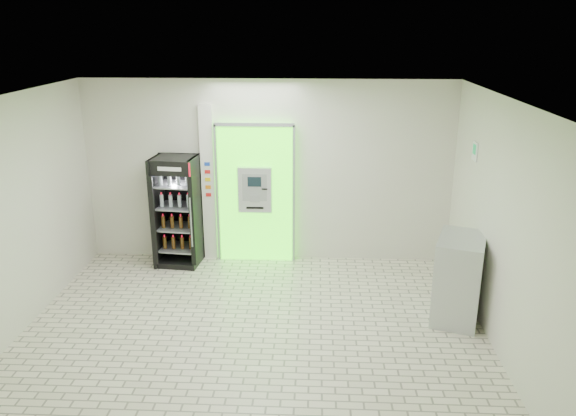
{
  "coord_description": "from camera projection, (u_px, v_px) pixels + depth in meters",
  "views": [
    {
      "loc": [
        0.77,
        -6.37,
        3.81
      ],
      "look_at": [
        0.39,
        1.2,
        1.31
      ],
      "focal_mm": 35.0,
      "sensor_mm": 36.0,
      "label": 1
    }
  ],
  "objects": [
    {
      "name": "room_shell",
      "position": [
        250.0,
        197.0,
        6.69
      ],
      "size": [
        6.0,
        6.0,
        6.0
      ],
      "color": "beige",
      "rests_on": "ground"
    },
    {
      "name": "steel_cabinet",
      "position": [
        458.0,
        279.0,
        7.47
      ],
      "size": [
        0.84,
        1.01,
        1.16
      ],
      "rotation": [
        0.0,
        0.0,
        -0.32
      ],
      "color": "#B4B7BD",
      "rests_on": "ground"
    },
    {
      "name": "beverage_cooler",
      "position": [
        178.0,
        213.0,
        9.15
      ],
      "size": [
        0.74,
        0.68,
        1.81
      ],
      "rotation": [
        0.0,
        0.0,
        -0.1
      ],
      "color": "black",
      "rests_on": "ground"
    },
    {
      "name": "pillar",
      "position": [
        209.0,
        184.0,
        9.23
      ],
      "size": [
        0.22,
        0.11,
        2.6
      ],
      "color": "silver",
      "rests_on": "ground"
    },
    {
      "name": "exit_sign",
      "position": [
        475.0,
        151.0,
        7.79
      ],
      "size": [
        0.02,
        0.22,
        0.26
      ],
      "color": "white",
      "rests_on": "room_shell"
    },
    {
      "name": "ground",
      "position": [
        253.0,
        333.0,
        7.27
      ],
      "size": [
        6.0,
        6.0,
        0.0
      ],
      "primitive_type": "plane",
      "color": "beige",
      "rests_on": "ground"
    },
    {
      "name": "atm_assembly",
      "position": [
        256.0,
        193.0,
        9.2
      ],
      "size": [
        1.3,
        0.24,
        2.33
      ],
      "color": "#3EFF15",
      "rests_on": "ground"
    }
  ]
}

